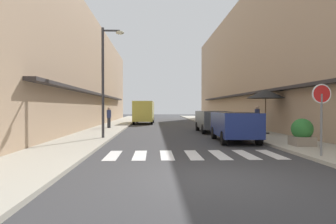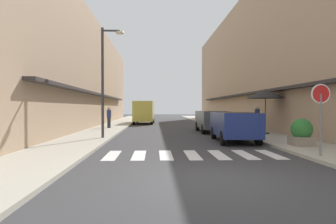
{
  "view_description": "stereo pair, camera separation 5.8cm",
  "coord_description": "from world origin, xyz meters",
  "px_view_note": "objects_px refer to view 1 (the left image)",
  "views": [
    {
      "loc": [
        -1.41,
        -6.98,
        1.7
      ],
      "look_at": [
        -0.3,
        16.22,
        1.35
      ],
      "focal_mm": 31.85,
      "sensor_mm": 36.0,
      "label": 1
    },
    {
      "loc": [
        -1.35,
        -6.98,
        1.7
      ],
      "look_at": [
        -0.3,
        16.22,
        1.35
      ],
      "focal_mm": 31.85,
      "sensor_mm": 36.0,
      "label": 2
    }
  ],
  "objects_px": {
    "cafe_umbrella": "(266,94)",
    "planter_corner": "(302,132)",
    "parked_car_mid": "(212,119)",
    "pedestrian_walking_near": "(109,117)",
    "parked_car_near": "(235,123)",
    "round_street_sign": "(322,101)",
    "street_lamp": "(106,71)",
    "delivery_van": "(144,110)",
    "pedestrian_walking_far": "(257,118)"
  },
  "relations": [
    {
      "from": "pedestrian_walking_near",
      "to": "pedestrian_walking_far",
      "type": "xyz_separation_m",
      "value": [
        10.44,
        -3.84,
        0.05
      ]
    },
    {
      "from": "parked_car_near",
      "to": "round_street_sign",
      "type": "height_order",
      "value": "round_street_sign"
    },
    {
      "from": "street_lamp",
      "to": "pedestrian_walking_far",
      "type": "height_order",
      "value": "street_lamp"
    },
    {
      "from": "delivery_van",
      "to": "planter_corner",
      "type": "distance_m",
      "value": 20.69
    },
    {
      "from": "parked_car_mid",
      "to": "parked_car_near",
      "type": "bearing_deg",
      "value": -90.0
    },
    {
      "from": "planter_corner",
      "to": "pedestrian_walking_far",
      "type": "height_order",
      "value": "pedestrian_walking_far"
    },
    {
      "from": "delivery_van",
      "to": "cafe_umbrella",
      "type": "relative_size",
      "value": 2.03
    },
    {
      "from": "street_lamp",
      "to": "planter_corner",
      "type": "xyz_separation_m",
      "value": [
        8.65,
        -3.73,
        -2.95
      ]
    },
    {
      "from": "cafe_umbrella",
      "to": "planter_corner",
      "type": "relative_size",
      "value": 2.4
    },
    {
      "from": "parked_car_mid",
      "to": "round_street_sign",
      "type": "distance_m",
      "value": 10.93
    },
    {
      "from": "planter_corner",
      "to": "pedestrian_walking_near",
      "type": "height_order",
      "value": "pedestrian_walking_near"
    },
    {
      "from": "parked_car_near",
      "to": "street_lamp",
      "type": "xyz_separation_m",
      "value": [
        -6.49,
        1.26,
        2.69
      ]
    },
    {
      "from": "parked_car_near",
      "to": "pedestrian_walking_near",
      "type": "bearing_deg",
      "value": 130.05
    },
    {
      "from": "street_lamp",
      "to": "planter_corner",
      "type": "distance_m",
      "value": 9.87
    },
    {
      "from": "cafe_umbrella",
      "to": "pedestrian_walking_far",
      "type": "bearing_deg",
      "value": 85.25
    },
    {
      "from": "cafe_umbrella",
      "to": "pedestrian_walking_near",
      "type": "xyz_separation_m",
      "value": [
        -10.28,
        5.72,
        -1.56
      ]
    },
    {
      "from": "parked_car_mid",
      "to": "planter_corner",
      "type": "distance_m",
      "value": 8.48
    },
    {
      "from": "cafe_umbrella",
      "to": "pedestrian_walking_near",
      "type": "distance_m",
      "value": 11.86
    },
    {
      "from": "round_street_sign",
      "to": "pedestrian_walking_far",
      "type": "xyz_separation_m",
      "value": [
        1.45,
        10.14,
        -0.9
      ]
    },
    {
      "from": "parked_car_mid",
      "to": "cafe_umbrella",
      "type": "relative_size",
      "value": 1.64
    },
    {
      "from": "parked_car_mid",
      "to": "street_lamp",
      "type": "distance_m",
      "value": 8.33
    },
    {
      "from": "parked_car_mid",
      "to": "planter_corner",
      "type": "bearing_deg",
      "value": -75.24
    },
    {
      "from": "pedestrian_walking_near",
      "to": "street_lamp",
      "type": "bearing_deg",
      "value": 86.65
    },
    {
      "from": "street_lamp",
      "to": "pedestrian_walking_far",
      "type": "bearing_deg",
      "value": 22.12
    },
    {
      "from": "pedestrian_walking_near",
      "to": "pedestrian_walking_far",
      "type": "bearing_deg",
      "value": 148.91
    },
    {
      "from": "street_lamp",
      "to": "cafe_umbrella",
      "type": "height_order",
      "value": "street_lamp"
    },
    {
      "from": "cafe_umbrella",
      "to": "pedestrian_walking_far",
      "type": "height_order",
      "value": "cafe_umbrella"
    },
    {
      "from": "cafe_umbrella",
      "to": "pedestrian_walking_near",
      "type": "bearing_deg",
      "value": 150.93
    },
    {
      "from": "delivery_van",
      "to": "planter_corner",
      "type": "xyz_separation_m",
      "value": [
        7.19,
        -19.39,
        -0.74
      ]
    },
    {
      "from": "street_lamp",
      "to": "delivery_van",
      "type": "bearing_deg",
      "value": 84.67
    },
    {
      "from": "delivery_van",
      "to": "parked_car_mid",
      "type": "bearing_deg",
      "value": -65.81
    },
    {
      "from": "round_street_sign",
      "to": "parked_car_mid",
      "type": "bearing_deg",
      "value": 97.84
    },
    {
      "from": "parked_car_mid",
      "to": "pedestrian_walking_near",
      "type": "height_order",
      "value": "pedestrian_walking_near"
    },
    {
      "from": "pedestrian_walking_near",
      "to": "pedestrian_walking_far",
      "type": "distance_m",
      "value": 11.12
    },
    {
      "from": "cafe_umbrella",
      "to": "planter_corner",
      "type": "bearing_deg",
      "value": -96.21
    },
    {
      "from": "delivery_van",
      "to": "cafe_umbrella",
      "type": "bearing_deg",
      "value": -60.35
    },
    {
      "from": "pedestrian_walking_far",
      "to": "cafe_umbrella",
      "type": "bearing_deg",
      "value": -106.22
    },
    {
      "from": "planter_corner",
      "to": "pedestrian_walking_near",
      "type": "relative_size",
      "value": 0.7
    },
    {
      "from": "pedestrian_walking_far",
      "to": "delivery_van",
      "type": "bearing_deg",
      "value": 112.47
    },
    {
      "from": "pedestrian_walking_near",
      "to": "parked_car_mid",
      "type": "bearing_deg",
      "value": 146.03
    },
    {
      "from": "delivery_van",
      "to": "pedestrian_walking_far",
      "type": "relative_size",
      "value": 3.21
    },
    {
      "from": "cafe_umbrella",
      "to": "planter_corner",
      "type": "xyz_separation_m",
      "value": [
        -0.62,
        -5.68,
        -1.86
      ]
    },
    {
      "from": "round_street_sign",
      "to": "pedestrian_walking_near",
      "type": "xyz_separation_m",
      "value": [
        -8.99,
        13.98,
        -0.95
      ]
    },
    {
      "from": "parked_car_mid",
      "to": "planter_corner",
      "type": "relative_size",
      "value": 3.92
    },
    {
      "from": "parked_car_mid",
      "to": "pedestrian_walking_near",
      "type": "xyz_separation_m",
      "value": [
        -7.5,
        3.2,
        0.04
      ]
    },
    {
      "from": "parked_car_near",
      "to": "pedestrian_walking_near",
      "type": "xyz_separation_m",
      "value": [
        -7.5,
        8.93,
        0.04
      ]
    },
    {
      "from": "parked_car_near",
      "to": "pedestrian_walking_far",
      "type": "xyz_separation_m",
      "value": [
        2.93,
        5.09,
        0.1
      ]
    },
    {
      "from": "parked_car_mid",
      "to": "round_street_sign",
      "type": "xyz_separation_m",
      "value": [
        1.49,
        -10.78,
        0.99
      ]
    },
    {
      "from": "parked_car_near",
      "to": "pedestrian_walking_far",
      "type": "relative_size",
      "value": 2.5
    },
    {
      "from": "round_street_sign",
      "to": "street_lamp",
      "type": "relative_size",
      "value": 0.41
    }
  ]
}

